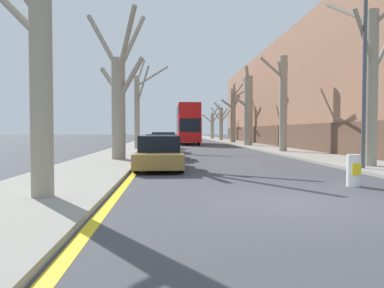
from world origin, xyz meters
name	(u,v)px	position (x,y,z in m)	size (l,w,h in m)	color
ground_plane	(298,203)	(0.00, 0.00, 0.00)	(300.00, 300.00, 0.00)	#424247
sidewalk_left	(148,141)	(-6.02, 50.00, 0.06)	(3.46, 120.00, 0.12)	gray
sidewalk_right	(225,141)	(6.02, 50.00, 0.06)	(3.46, 120.00, 0.12)	gray
building_facade_right	(307,98)	(12.74, 33.24, 5.26)	(10.08, 49.66, 10.54)	#93664C
kerb_line_stripe	(160,141)	(-4.11, 50.00, 0.00)	(0.24, 120.00, 0.01)	yellow
street_tree_left_0	(37,31)	(-5.71, 0.53, 3.78)	(2.74, 2.36, 8.13)	gray
street_tree_left_1	(119,95)	(-5.39, 11.66, 3.43)	(3.25, 3.94, 7.80)	gray
street_tree_left_2	(138,108)	(-5.32, 23.10, 3.46)	(2.82, 2.19, 7.53)	gray
street_tree_right_0	(372,77)	(5.66, 7.19, 3.81)	(3.44, 5.19, 8.08)	gray
street_tree_right_1	(283,101)	(5.40, 18.56, 3.72)	(2.72, 2.86, 6.95)	gray
street_tree_right_2	(248,109)	(5.33, 30.06, 3.84)	(1.88, 3.26, 8.17)	gray
street_tree_right_3	(234,112)	(5.65, 40.18, 4.06)	(4.63, 3.79, 8.56)	gray
street_tree_right_4	(221,122)	(5.57, 51.51, 2.99)	(3.22, 3.10, 6.19)	gray
street_tree_right_5	(212,124)	(5.46, 62.27, 2.88)	(3.35, 3.14, 6.41)	gray
double_decker_bus	(188,122)	(-0.54, 36.53, 2.60)	(2.45, 10.79, 4.60)	red
parked_car_0	(160,153)	(-3.20, 7.48, 0.65)	(1.89, 4.38, 1.38)	olive
parked_car_1	(162,147)	(-3.20, 13.18, 0.67)	(1.88, 4.49, 1.39)	black
parked_car_2	(164,143)	(-3.20, 19.92, 0.70)	(1.89, 4.51, 1.48)	#9EA3AD
parked_car_3	(164,141)	(-3.20, 25.41, 0.66)	(1.78, 4.18, 1.39)	#4C5156
lamp_post	(363,41)	(4.72, 6.26, 5.08)	(1.40, 0.20, 9.22)	#4C4F54
traffic_bollard	(353,170)	(2.45, 2.38, 0.46)	(0.37, 0.39, 0.91)	white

